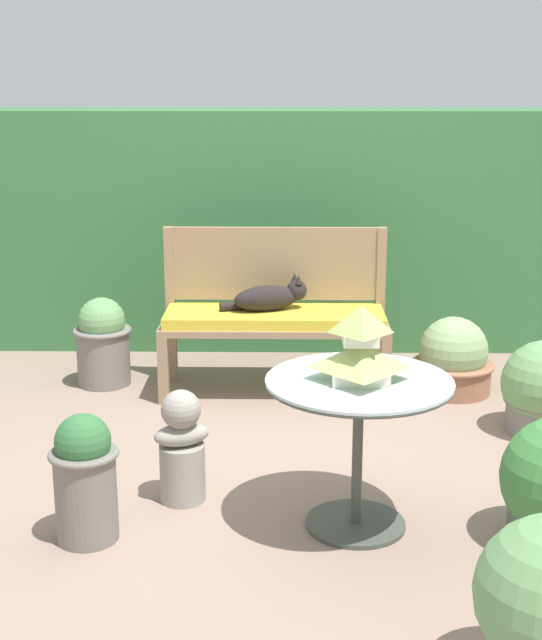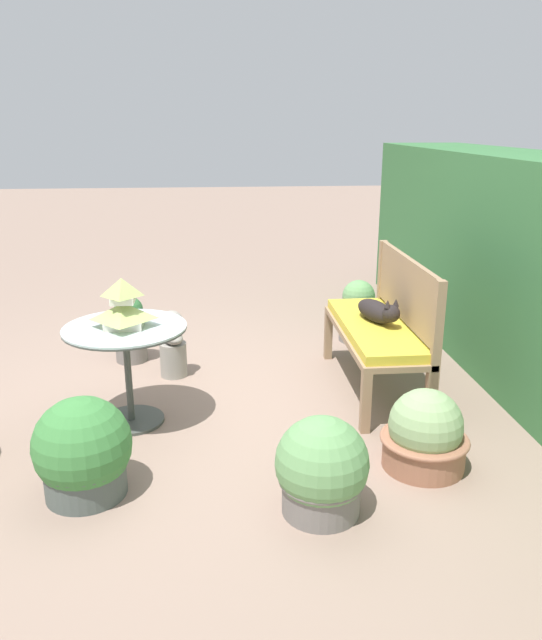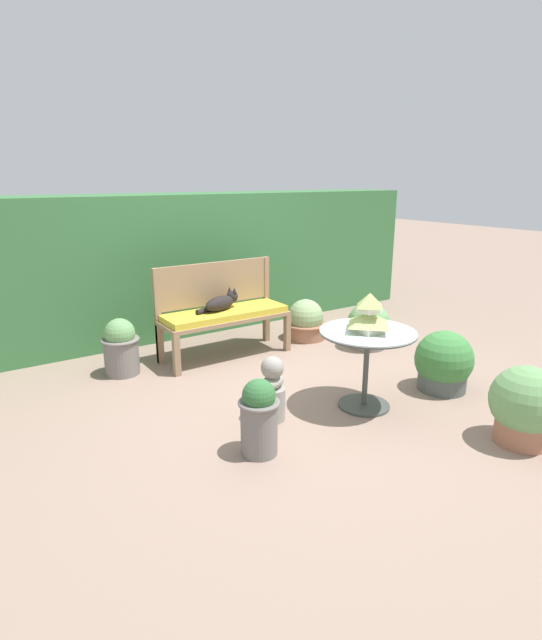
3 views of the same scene
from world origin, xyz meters
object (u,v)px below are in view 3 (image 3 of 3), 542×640
(patio_table, at_px, (367,347))
(garden_bench, at_px, (225,317))
(potted_plant_path_edge, at_px, (121,347))
(potted_plant_bench_left, at_px, (368,327))
(potted_plant_bench_right, at_px, (525,406))
(potted_plant_table_near, at_px, (259,416))
(potted_plant_patio_mid, at_px, (305,322))
(pagoda_birdhouse, at_px, (369,315))
(garden_bust, at_px, (272,390))
(potted_plant_hedge_corner, at_px, (443,364))
(cat, at_px, (221,302))

(patio_table, bearing_deg, garden_bench, 102.20)
(potted_plant_path_edge, bearing_deg, potted_plant_bench_left, -16.77)
(patio_table, bearing_deg, potted_plant_bench_right, -64.05)
(potted_plant_table_near, bearing_deg, potted_plant_bench_right, -29.69)
(potted_plant_patio_mid, height_order, potted_plant_table_near, potted_plant_table_near)
(pagoda_birdhouse, height_order, potted_plant_table_near, pagoda_birdhouse)
(garden_bench, relative_size, potted_plant_table_near, 2.49)
(garden_bust, xyz_separation_m, potted_plant_table_near, (-0.35, -0.36, 0.03))
(pagoda_birdhouse, height_order, garden_bust, pagoda_birdhouse)
(potted_plant_patio_mid, distance_m, potted_plant_hedge_corner, 1.86)
(potted_plant_bench_right, xyz_separation_m, potted_plant_table_near, (-1.62, 0.93, -0.01))
(pagoda_birdhouse, xyz_separation_m, potted_plant_path_edge, (-1.43, 1.82, -0.51))
(garden_bust, height_order, potted_plant_path_edge, potted_plant_path_edge)
(garden_bench, distance_m, potted_plant_bench_right, 2.88)
(cat, distance_m, potted_plant_hedge_corner, 2.24)
(garden_bust, height_order, potted_plant_patio_mid, garden_bust)
(potted_plant_bench_right, height_order, potted_plant_bench_left, potted_plant_bench_right)
(garden_bench, xyz_separation_m, patio_table, (0.37, -1.69, 0.09))
(pagoda_birdhouse, distance_m, potted_plant_table_near, 1.23)
(garden_bench, height_order, potted_plant_patio_mid, garden_bench)
(pagoda_birdhouse, relative_size, potted_plant_bench_left, 0.61)
(garden_bench, bearing_deg, pagoda_birdhouse, -77.80)
(potted_plant_bench_left, bearing_deg, patio_table, -135.45)
(potted_plant_bench_right, relative_size, potted_plant_bench_left, 1.13)
(potted_plant_table_near, height_order, potted_plant_bench_left, potted_plant_table_near)
(cat, height_order, potted_plant_patio_mid, cat)
(potted_plant_hedge_corner, relative_size, potted_plant_path_edge, 0.98)
(garden_bench, bearing_deg, potted_plant_table_near, -112.38)
(patio_table, relative_size, potted_plant_bench_left, 1.52)
(garden_bench, height_order, garden_bust, garden_bust)
(cat, height_order, patio_table, cat)
(potted_plant_patio_mid, height_order, potted_plant_hedge_corner, potted_plant_hedge_corner)
(garden_bust, bearing_deg, potted_plant_path_edge, 90.15)
(garden_bench, relative_size, potted_plant_path_edge, 2.45)
(potted_plant_bench_right, xyz_separation_m, potted_plant_path_edge, (-1.94, 2.87, -0.01))
(potted_plant_table_near, relative_size, potted_plant_bench_left, 1.07)
(potted_plant_patio_mid, xyz_separation_m, potted_plant_table_near, (-1.83, -1.84, 0.08))
(potted_plant_bench_left, bearing_deg, potted_plant_hedge_corner, -102.46)
(garden_bust, bearing_deg, potted_plant_hedge_corner, -35.92)
(potted_plant_patio_mid, distance_m, potted_plant_table_near, 2.59)
(patio_table, distance_m, potted_plant_path_edge, 2.33)
(patio_table, xyz_separation_m, garden_bust, (-0.76, 0.23, -0.27))
(pagoda_birdhouse, distance_m, potted_plant_bench_left, 1.62)
(potted_plant_table_near, bearing_deg, pagoda_birdhouse, 6.47)
(garden_bench, relative_size, potted_plant_patio_mid, 2.71)
(cat, height_order, potted_plant_path_edge, cat)
(potted_plant_patio_mid, bearing_deg, garden_bust, -134.84)
(cat, relative_size, potted_plant_bench_right, 0.91)
(cat, bearing_deg, potted_plant_bench_right, -91.05)
(potted_plant_patio_mid, bearing_deg, potted_plant_hedge_corner, -86.79)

